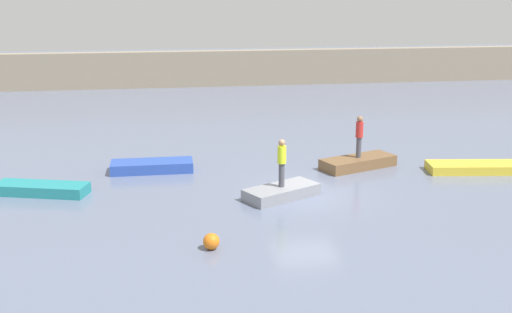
{
  "coord_description": "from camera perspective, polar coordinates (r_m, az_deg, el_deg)",
  "views": [
    {
      "loc": [
        -5.42,
        -22.04,
        7.56
      ],
      "look_at": [
        -1.36,
        3.65,
        0.55
      ],
      "focal_mm": 43.89,
      "sensor_mm": 36.0,
      "label": 1
    }
  ],
  "objects": [
    {
      "name": "rowboat_teal",
      "position": [
        25.09,
        -19.0,
        -2.81
      ],
      "size": [
        3.7,
        2.06,
        0.41
      ],
      "primitive_type": "cube",
      "rotation": [
        0.0,
        0.0,
        -0.29
      ],
      "color": "teal",
      "rests_on": "ground_plane"
    },
    {
      "name": "rowboat_brown",
      "position": [
        27.53,
        9.28,
        -0.54
      ],
      "size": [
        3.59,
        2.37,
        0.47
      ],
      "primitive_type": "cube",
      "rotation": [
        0.0,
        0.0,
        0.37
      ],
      "color": "brown",
      "rests_on": "ground_plane"
    },
    {
      "name": "rowboat_yellow",
      "position": [
        28.19,
        19.32,
        -0.95
      ],
      "size": [
        4.11,
        1.83,
        0.38
      ],
      "primitive_type": "cube",
      "rotation": [
        0.0,
        0.0,
        -0.14
      ],
      "color": "gold",
      "rests_on": "ground_plane"
    },
    {
      "name": "embankment_wall",
      "position": [
        50.51,
        -2.79,
        8.05
      ],
      "size": [
        80.0,
        1.2,
        2.79
      ],
      "primitive_type": "cube",
      "color": "gray",
      "rests_on": "ground_plane"
    },
    {
      "name": "person_red_shirt",
      "position": [
        27.22,
        9.4,
        2.02
      ],
      "size": [
        0.32,
        0.32,
        1.83
      ],
      "color": "#4C4C56",
      "rests_on": "rowboat_brown"
    },
    {
      "name": "rowboat_grey",
      "position": [
        23.34,
        2.33,
        -3.26
      ],
      "size": [
        3.1,
        2.43,
        0.43
      ],
      "primitive_type": "cube",
      "rotation": [
        0.0,
        0.0,
        0.49
      ],
      "color": "gray",
      "rests_on": "ground_plane"
    },
    {
      "name": "ground_plane",
      "position": [
        23.92,
        4.59,
        -3.38
      ],
      "size": [
        120.0,
        120.0,
        0.0
      ],
      "primitive_type": "plane",
      "color": "slate"
    },
    {
      "name": "rowboat_blue",
      "position": [
        27.03,
        -9.45,
        -0.88
      ],
      "size": [
        3.46,
        1.3,
        0.44
      ],
      "primitive_type": "cube",
      "rotation": [
        0.0,
        0.0,
        -0.01
      ],
      "color": "#2B4CAD",
      "rests_on": "ground_plane"
    },
    {
      "name": "person_hiviz_shirt",
      "position": [
        22.98,
        2.36,
        -0.35
      ],
      "size": [
        0.32,
        0.32,
        1.8
      ],
      "color": "#4C4C56",
      "rests_on": "rowboat_grey"
    },
    {
      "name": "mooring_buoy",
      "position": [
        18.88,
        -4.1,
        -7.72
      ],
      "size": [
        0.5,
        0.5,
        0.5
      ],
      "primitive_type": "sphere",
      "color": "orange",
      "rests_on": "ground_plane"
    }
  ]
}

